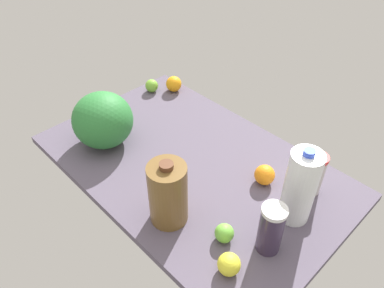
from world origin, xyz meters
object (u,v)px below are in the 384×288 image
object	(u,v)px
tumbler_cup	(314,174)
chocolate_milk_jug	(168,194)
milk_jug	(300,187)
orange_far_back	(174,84)
shaker_bottle	(271,229)
lime_by_jug	(224,233)
watermelon	(103,120)
lemon_near_front	(229,264)
orange_loose	(265,175)
lime_beside_bowl	(152,86)

from	to	relation	value
tumbler_cup	chocolate_milk_jug	world-z (taller)	chocolate_milk_jug
milk_jug	orange_far_back	bearing A→B (deg)	-15.55
tumbler_cup	shaker_bottle	distance (cm)	31.05
shaker_bottle	lime_by_jug	bearing A→B (deg)	33.27
milk_jug	orange_far_back	distance (cm)	91.30
orange_far_back	tumbler_cup	bearing A→B (deg)	173.23
watermelon	tumbler_cup	xyz separation A→B (cm)	(-74.67, -37.36, -3.11)
lemon_near_front	orange_loose	size ratio (longest dim) A/B	0.92
tumbler_cup	chocolate_milk_jug	distance (cm)	52.22
orange_loose	lime_beside_bowl	bearing A→B (deg)	-7.73
watermelon	milk_jug	world-z (taller)	milk_jug
lemon_near_front	lime_by_jug	distance (cm)	11.36
lemon_near_front	lime_beside_bowl	xyz separation A→B (cm)	(93.31, -47.59, -0.30)
tumbler_cup	lemon_near_front	size ratio (longest dim) A/B	2.37
lime_by_jug	chocolate_milk_jug	bearing A→B (deg)	19.13
tumbler_cup	shaker_bottle	world-z (taller)	shaker_bottle
watermelon	orange_loose	world-z (taller)	watermelon
milk_jug	lime_beside_bowl	world-z (taller)	milk_jug
lime_by_jug	orange_far_back	distance (cm)	91.43
tumbler_cup	lemon_near_front	distance (cm)	46.07
orange_loose	milk_jug	bearing A→B (deg)	161.86
chocolate_milk_jug	milk_jug	bearing A→B (deg)	-133.24
tumbler_cup	milk_jug	size ratio (longest dim) A/B	0.56
watermelon	milk_jug	distance (cm)	80.54
lime_by_jug	orange_far_back	bearing A→B (deg)	-31.98
tumbler_cup	lime_beside_bowl	xyz separation A→B (cm)	(92.19, -1.79, -5.14)
watermelon	chocolate_milk_jug	size ratio (longest dim) A/B	0.98
shaker_bottle	lime_beside_bowl	bearing A→B (deg)	-18.68
milk_jug	chocolate_milk_jug	xyz separation A→B (cm)	(28.86, 30.68, -2.31)
milk_jug	tumbler_cup	bearing A→B (deg)	-80.28
chocolate_milk_jug	lime_by_jug	xyz separation A→B (cm)	(-18.99, -6.59, -8.53)
milk_jug	lemon_near_front	distance (cm)	33.28
watermelon	tumbler_cup	size ratio (longest dim) A/B	1.47
milk_jug	orange_loose	distance (cm)	20.19
orange_loose	shaker_bottle	bearing A→B (deg)	129.71
tumbler_cup	milk_jug	world-z (taller)	milk_jug
watermelon	tumbler_cup	world-z (taller)	watermelon
watermelon	orange_far_back	distance (cm)	49.15
shaker_bottle	lemon_near_front	xyz separation A→B (cm)	(2.98, 15.04, -5.71)
tumbler_cup	lime_beside_bowl	world-z (taller)	tumbler_cup
chocolate_milk_jug	orange_far_back	size ratio (longest dim) A/B	3.21
shaker_bottle	orange_far_back	size ratio (longest dim) A/B	2.37
milk_jug	orange_loose	bearing A→B (deg)	-18.14
shaker_bottle	orange_far_back	distance (cm)	98.15
shaker_bottle	orange_loose	size ratio (longest dim) A/B	2.41
milk_jug	lemon_near_front	size ratio (longest dim) A/B	4.21
orange_far_back	orange_loose	size ratio (longest dim) A/B	1.02
lime_beside_bowl	watermelon	bearing A→B (deg)	114.10
chocolate_milk_jug	lime_beside_bowl	xyz separation A→B (cm)	(65.77, -46.71, -8.46)
tumbler_cup	orange_loose	xyz separation A→B (cm)	(14.14, 8.80, -4.54)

